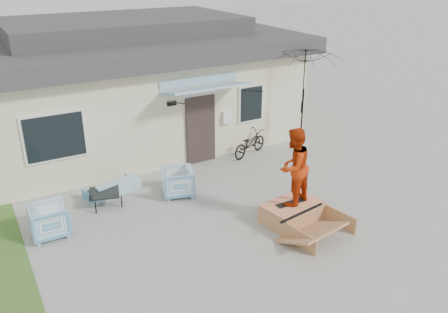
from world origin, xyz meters
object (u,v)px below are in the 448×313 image
armchair_left (49,219)px  bicycle (250,141)px  coffee_table (105,198)px  skate_ramp (292,212)px  skateboard (291,202)px  skater (294,166)px  armchair_right (178,181)px  loveseat (112,184)px  patio_umbrella (303,100)px

armchair_left → bicycle: bicycle is taller
armchair_left → bicycle: bearing=-74.5°
coffee_table → bicycle: bicycle is taller
coffee_table → skate_ramp: size_ratio=0.41×
skateboard → skater: 0.96m
armchair_right → skater: size_ratio=0.44×
loveseat → skate_ramp: size_ratio=0.82×
armchair_right → skate_ramp: armchair_right is taller
armchair_right → coffee_table: size_ratio=1.12×
armchair_right → skateboard: bearing=52.5°
loveseat → skater: bearing=118.5°
armchair_right → bicycle: (3.13, 1.36, 0.08)m
coffee_table → skater: bearing=-38.8°
armchair_left → bicycle: 6.69m
armchair_left → skater: 5.68m
bicycle → skate_ramp: size_ratio=0.85×
skate_ramp → skateboard: bearing=90.0°
armchair_right → skate_ramp: size_ratio=0.45×
armchair_right → armchair_left: bearing=-66.9°
loveseat → armchair_right: armchair_right is taller
armchair_left → skateboard: armchair_left is taller
loveseat → bicycle: bicycle is taller
armchair_left → skate_ramp: armchair_left is taller
armchair_right → bicycle: 3.41m
armchair_left → patio_umbrella: size_ratio=0.29×
skateboard → skater: (0.00, 0.00, 0.96)m
patio_umbrella → skate_ramp: bearing=-130.7°
coffee_table → armchair_right: bearing=-12.6°
skater → coffee_table: bearing=-57.6°
loveseat → armchair_left: (-1.84, -1.29, 0.13)m
skate_ramp → skater: bearing=90.0°
skateboard → skater: skater is taller
armchair_left → coffee_table: (1.48, 0.78, -0.24)m
coffee_table → patio_umbrella: size_ratio=0.25×
loveseat → coffee_table: 0.64m
loveseat → patio_umbrella: (6.21, -0.15, 1.46)m
loveseat → skater: size_ratio=0.80×
bicycle → skateboard: 4.11m
armchair_left → skateboard: size_ratio=1.05×
skate_ramp → coffee_table: bearing=131.7°
armchair_right → skater: skater is taller
coffee_table → bicycle: size_ratio=0.48×
loveseat → skater: (3.32, -3.47, 1.15)m
armchair_left → patio_umbrella: (8.05, 1.14, 1.33)m
loveseat → armchair_right: bearing=133.0°
patio_umbrella → skater: skater is taller
bicycle → skateboard: bicycle is taller
armchair_left → patio_umbrella: bearing=-81.3°
patio_umbrella → bicycle: bearing=159.9°
armchair_left → skateboard: 5.59m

